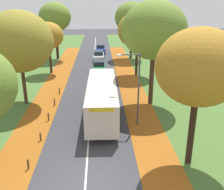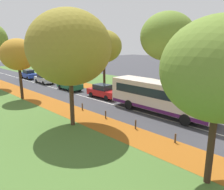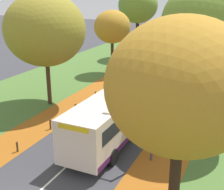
{
  "view_description": "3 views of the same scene",
  "coord_description": "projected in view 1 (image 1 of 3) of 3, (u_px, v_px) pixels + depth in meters",
  "views": [
    {
      "loc": [
        0.92,
        -12.03,
        9.92
      ],
      "look_at": [
        1.99,
        9.94,
        1.78
      ],
      "focal_mm": 42.0,
      "sensor_mm": 36.0,
      "label": 1
    },
    {
      "loc": [
        -15.92,
        -1.43,
        6.51
      ],
      "look_at": [
        -0.55,
        14.29,
        1.23
      ],
      "focal_mm": 35.0,
      "sensor_mm": 36.0,
      "label": 2
    },
    {
      "loc": [
        8.37,
        -7.43,
        9.23
      ],
      "look_at": [
        0.16,
        10.7,
        2.37
      ],
      "focal_mm": 50.0,
      "sensor_mm": 36.0,
      "label": 3
    }
  ],
  "objects": [
    {
      "name": "ground_plane",
      "position": [
        85.0,
        187.0,
        14.67
      ],
      "size": [
        160.0,
        160.0,
        0.0
      ],
      "primitive_type": "plane",
      "color": "#38383D"
    },
    {
      "name": "grass_verge_left",
      "position": [
        20.0,
        82.0,
        32.98
      ],
      "size": [
        12.0,
        90.0,
        0.01
      ],
      "primitive_type": "cube",
      "color": "#476B2D",
      "rests_on": "ground"
    },
    {
      "name": "leaf_litter_left",
      "position": [
        48.0,
        98.0,
        27.57
      ],
      "size": [
        2.8,
        60.0,
        0.0
      ],
      "primitive_type": "cube",
      "color": "#9E5619",
      "rests_on": "grass_verge_left"
    },
    {
      "name": "grass_verge_right",
      "position": [
        164.0,
        80.0,
        33.82
      ],
      "size": [
        12.0,
        90.0,
        0.01
      ],
      "primitive_type": "cube",
      "color": "#476B2D",
      "rests_on": "ground"
    },
    {
      "name": "leaf_litter_right",
      "position": [
        135.0,
        97.0,
        27.99
      ],
      "size": [
        2.8,
        60.0,
        0.0
      ],
      "primitive_type": "cube",
      "color": "#9E5619",
      "rests_on": "grass_verge_right"
    },
    {
      "name": "road_centre_line",
      "position": [
        93.0,
        81.0,
        33.4
      ],
      "size": [
        0.12,
        80.0,
        0.01
      ],
      "primitive_type": "cube",
      "color": "silver",
      "rests_on": "ground"
    },
    {
      "name": "tree_left_near",
      "position": [
        19.0,
        42.0,
        24.2
      ],
      "size": [
        6.35,
        6.35,
        9.01
      ],
      "color": "#422D1E",
      "rests_on": "ground"
    },
    {
      "name": "tree_left_mid",
      "position": [
        48.0,
        36.0,
        35.22
      ],
      "size": [
        4.01,
        4.01,
        7.01
      ],
      "color": "#382619",
      "rests_on": "ground"
    },
    {
      "name": "tree_left_far",
      "position": [
        55.0,
        17.0,
        43.26
      ],
      "size": [
        5.28,
        5.28,
        9.41
      ],
      "color": "black",
      "rests_on": "ground"
    },
    {
      "name": "tree_right_nearest",
      "position": [
        199.0,
        68.0,
        14.7
      ],
      "size": [
        4.96,
        4.96,
        8.52
      ],
      "color": "black",
      "rests_on": "ground"
    },
    {
      "name": "tree_right_near",
      "position": [
        154.0,
        30.0,
        23.85
      ],
      "size": [
        5.98,
        5.98,
        9.87
      ],
      "color": "#422D1E",
      "rests_on": "ground"
    },
    {
      "name": "tree_right_mid",
      "position": [
        138.0,
        30.0,
        34.01
      ],
      "size": [
        5.19,
        5.19,
        8.34
      ],
      "color": "#382619",
      "rests_on": "ground"
    },
    {
      "name": "tree_right_far",
      "position": [
        132.0,
        18.0,
        43.87
      ],
      "size": [
        5.67,
        5.67,
        9.45
      ],
      "color": "#382619",
      "rests_on": "ground"
    },
    {
      "name": "bollard_second",
      "position": [
        28.0,
        164.0,
        16.1
      ],
      "size": [
        0.12,
        0.12,
        0.66
      ],
      "primitive_type": "cylinder",
      "color": "#4C3823",
      "rests_on": "ground"
    },
    {
      "name": "bollard_third",
      "position": [
        40.0,
        137.0,
        19.28
      ],
      "size": [
        0.12,
        0.12,
        0.65
      ],
      "primitive_type": "cylinder",
      "color": "#4C3823",
      "rests_on": "ground"
    },
    {
      "name": "bollard_fourth",
      "position": [
        48.0,
        117.0,
        22.45
      ],
      "size": [
        0.12,
        0.12,
        0.73
      ],
      "primitive_type": "cylinder",
      "color": "#4C3823",
      "rests_on": "ground"
    },
    {
      "name": "bollard_fifth",
      "position": [
        54.0,
        102.0,
        25.64
      ],
      "size": [
        0.12,
        0.12,
        0.69
      ],
      "primitive_type": "cylinder",
      "color": "#4C3823",
      "rests_on": "ground"
    },
    {
      "name": "bollard_sixth",
      "position": [
        59.0,
        91.0,
        28.82
      ],
      "size": [
        0.12,
        0.12,
        0.69
      ],
      "primitive_type": "cylinder",
      "color": "#4C3823",
      "rests_on": "ground"
    },
    {
      "name": "streetlamp_right",
      "position": [
        135.0,
        82.0,
        20.64
      ],
      "size": [
        1.89,
        0.28,
        6.0
      ],
      "color": "#47474C",
      "rests_on": "ground"
    },
    {
      "name": "bus",
      "position": [
        102.0,
        98.0,
        22.99
      ],
      "size": [
        2.78,
        10.44,
        2.98
      ],
      "color": "beige",
      "rests_on": "ground"
    },
    {
      "name": "car_red_lead",
      "position": [
        103.0,
        80.0,
        31.03
      ],
      "size": [
        1.92,
        4.27,
        1.62
      ],
      "color": "#B21919",
      "rests_on": "ground"
    },
    {
      "name": "car_green_following",
      "position": [
        99.0,
        66.0,
        37.16
      ],
      "size": [
        1.81,
        4.21,
        1.62
      ],
      "color": "#1E6038",
      "rests_on": "ground"
    },
    {
      "name": "car_silver_third_in_line",
      "position": [
        99.0,
        56.0,
        44.02
      ],
      "size": [
        1.89,
        4.26,
        1.62
      ],
      "color": "#B7BABF",
      "rests_on": "ground"
    },
    {
      "name": "car_blue_fourth_in_line",
      "position": [
        101.0,
        49.0,
        50.23
      ],
      "size": [
        1.89,
        4.25,
        1.62
      ],
      "color": "#233D9E",
      "rests_on": "ground"
    }
  ]
}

